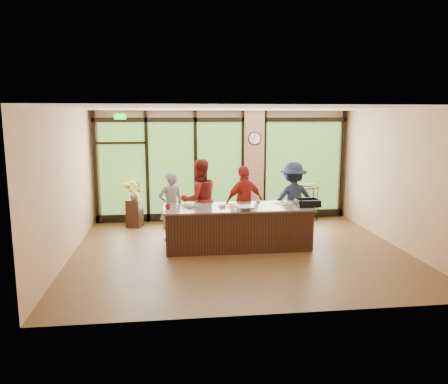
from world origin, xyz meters
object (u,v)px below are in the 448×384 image
object	(u,v)px
cook_left	(171,206)
flower_stand	(135,213)
cook_right	(293,199)
bar_cart	(304,198)
island_base	(238,228)
roasting_pan	(307,204)

from	to	relation	value
cook_left	flower_stand	xyz separation A→B (m)	(-0.95, 1.38, -0.45)
cook_right	bar_cart	size ratio (longest dim) A/B	1.77
cook_right	flower_stand	xyz separation A→B (m)	(-3.83, 1.34, -0.53)
island_base	roasting_pan	world-z (taller)	roasting_pan
cook_left	flower_stand	size ratio (longest dim) A/B	2.25
cook_right	flower_stand	distance (m)	4.09
island_base	flower_stand	distance (m)	3.20
island_base	flower_stand	xyz separation A→B (m)	(-2.38, 2.14, -0.08)
roasting_pan	flower_stand	distance (m)	4.55
bar_cart	island_base	bearing A→B (deg)	-150.31
cook_right	roasting_pan	size ratio (longest dim) A/B	3.65
roasting_pan	island_base	bearing A→B (deg)	170.04
flower_stand	bar_cart	bearing A→B (deg)	21.42
roasting_pan	bar_cart	distance (m)	2.69
cook_left	flower_stand	distance (m)	1.74
island_base	bar_cart	xyz separation A→B (m)	(2.22, 2.41, 0.16)
roasting_pan	flower_stand	size ratio (longest dim) A/B	0.68
cook_right	cook_left	bearing A→B (deg)	-4.73
cook_right	bar_cart	distance (m)	1.81
cook_left	roasting_pan	bearing A→B (deg)	145.31
island_base	flower_stand	size ratio (longest dim) A/B	4.33
cook_left	cook_right	size ratio (longest dim) A/B	0.90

